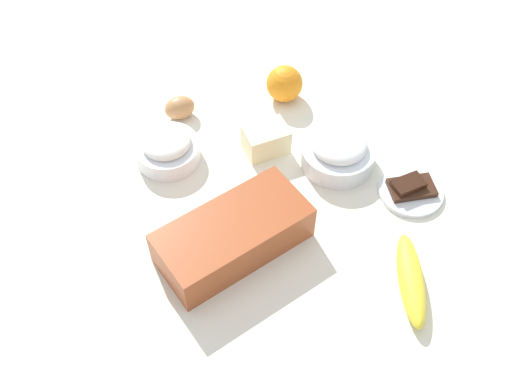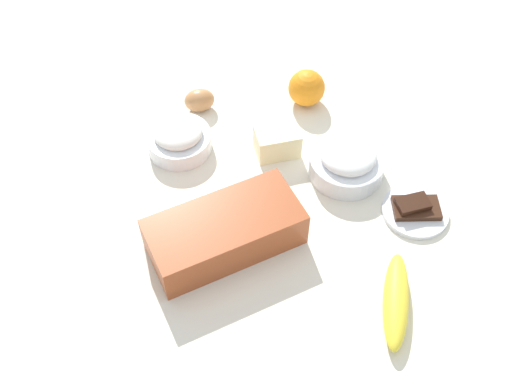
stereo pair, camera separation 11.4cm
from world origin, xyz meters
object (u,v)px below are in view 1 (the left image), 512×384
(sugar_bowl, at_px, (338,151))
(chocolate_plate, at_px, (411,190))
(butter_block, at_px, (266,140))
(flour_bowl, at_px, (167,148))
(loaf_pan, at_px, (233,235))
(orange_fruit, at_px, (285,84))
(banana, at_px, (411,279))
(egg_near_butter, at_px, (180,108))

(sugar_bowl, bearing_deg, chocolate_plate, 124.21)
(sugar_bowl, height_order, butter_block, sugar_bowl)
(flour_bowl, distance_m, chocolate_plate, 0.50)
(loaf_pan, height_order, flour_bowl, loaf_pan)
(sugar_bowl, height_order, orange_fruit, orange_fruit)
(loaf_pan, distance_m, banana, 0.33)
(orange_fruit, distance_m, butter_block, 0.17)
(loaf_pan, xyz_separation_m, butter_block, (-0.16, -0.20, -0.01))
(sugar_bowl, distance_m, orange_fruit, 0.23)
(banana, xyz_separation_m, egg_near_butter, (0.21, -0.58, 0.01))
(loaf_pan, relative_size, sugar_bowl, 1.95)
(loaf_pan, height_order, banana, loaf_pan)
(banana, height_order, egg_near_butter, egg_near_butter)
(orange_fruit, xyz_separation_m, butter_block, (0.11, 0.13, -0.01))
(orange_fruit, bearing_deg, banana, 87.41)
(sugar_bowl, distance_m, egg_near_butter, 0.36)
(sugar_bowl, bearing_deg, butter_block, -39.64)
(egg_near_butter, bearing_deg, flour_bowl, 57.37)
(flour_bowl, height_order, butter_block, flour_bowl)
(loaf_pan, height_order, orange_fruit, orange_fruit)
(banana, relative_size, butter_block, 2.11)
(egg_near_butter, bearing_deg, banana, 110.13)
(sugar_bowl, relative_size, chocolate_plate, 1.18)
(sugar_bowl, distance_m, butter_block, 0.15)
(butter_block, distance_m, chocolate_plate, 0.31)
(flour_bowl, distance_m, banana, 0.55)
(flour_bowl, height_order, banana, flour_bowl)
(chocolate_plate, bearing_deg, butter_block, -47.99)
(loaf_pan, xyz_separation_m, chocolate_plate, (-0.37, 0.03, -0.03))
(egg_near_butter, relative_size, chocolate_plate, 0.52)
(banana, bearing_deg, loaf_pan, -39.96)
(orange_fruit, bearing_deg, flour_bowl, 11.37)
(loaf_pan, height_order, chocolate_plate, loaf_pan)
(flour_bowl, xyz_separation_m, egg_near_butter, (-0.07, -0.11, -0.01))
(orange_fruit, relative_size, chocolate_plate, 0.63)
(butter_block, height_order, chocolate_plate, butter_block)
(sugar_bowl, relative_size, egg_near_butter, 2.26)
(banana, relative_size, orange_fruit, 2.30)
(flour_bowl, bearing_deg, orange_fruit, -168.63)
(orange_fruit, xyz_separation_m, egg_near_butter, (0.24, -0.05, -0.02))
(butter_block, bearing_deg, egg_near_butter, -53.70)
(banana, distance_m, orange_fruit, 0.54)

